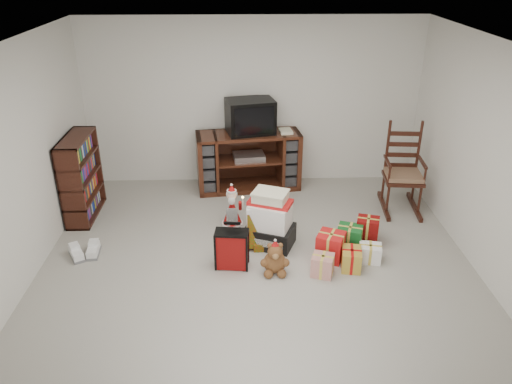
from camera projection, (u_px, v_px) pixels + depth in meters
room at (257, 169)px, 5.19m from camera, size 5.01×5.01×2.51m
tv_stand at (248, 161)px, 7.52m from camera, size 1.59×0.74×0.88m
bookshelf at (81, 179)px, 6.68m from camera, size 0.31×0.92×1.13m
rocking_chair at (401, 178)px, 6.95m from camera, size 0.58×0.88×1.27m
gift_pile at (270, 222)px, 6.08m from camera, size 0.68×0.59×0.71m
red_suitcase at (232, 249)px, 5.67m from camera, size 0.37×0.22×0.55m
stocking at (256, 230)px, 5.99m from camera, size 0.26×0.11×0.55m
teddy_bear at (275, 260)px, 5.60m from camera, size 0.26×0.23×0.38m
santa_figurine at (268, 215)px, 6.43m from camera, size 0.28×0.27×0.58m
mrs_claus_figurine at (232, 210)px, 6.55m from camera, size 0.29×0.27×0.59m
sneaker_pair at (85, 252)px, 5.95m from camera, size 0.40×0.33×0.11m
gift_cluster at (349, 249)px, 5.88m from camera, size 0.77×1.08×0.26m
crt_television at (250, 116)px, 7.25m from camera, size 0.76×0.62×0.50m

